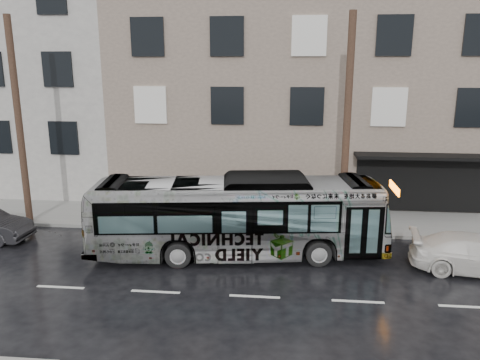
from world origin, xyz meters
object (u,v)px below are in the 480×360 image
Objects in this scene: utility_pole_front at (347,127)px; white_sedan at (478,254)px; bus at (237,216)px; sign_post at (369,206)px; utility_pole_rear at (19,123)px.

utility_pole_front is 6.71m from white_sedan.
white_sedan is at bearing -101.89° from bus.
utility_pole_front is 3.48m from sign_post.
white_sedan is at bearing -44.53° from sign_post.
utility_pole_front is at bearing 0.00° from utility_pole_rear.
utility_pole_front is 14.00m from utility_pole_rear.
utility_pole_front and utility_pole_rear have the same top height.
utility_pole_front is 5.80m from bus.
sign_post is 0.53× the size of white_sedan.
utility_pole_rear is 10.57m from bus.
bus reaches higher than sign_post.
utility_pole_rear is 19.04m from white_sedan.
utility_pole_rear reaches higher than sign_post.
sign_post is 0.22× the size of bus.
white_sedan is (3.25, -3.19, -0.69)m from sign_post.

